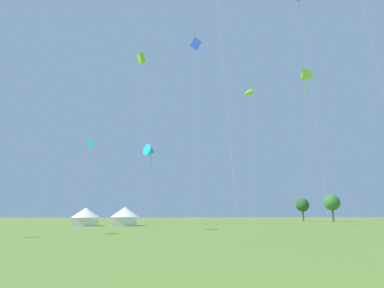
% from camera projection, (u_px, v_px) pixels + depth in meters
% --- Properties ---
extents(kite_blue_diamond, '(1.86, 2.48, 31.99)m').
position_uv_depth(kite_blue_diamond, '(196.00, 47.00, 56.91)').
color(kite_blue_diamond, blue).
rests_on(kite_blue_diamond, ground).
extents(kite_lime_box, '(1.45, 2.22, 27.12)m').
position_uv_depth(kite_lime_box, '(141.00, 59.00, 52.52)').
color(kite_lime_box, '#99DB2D').
rests_on(kite_lime_box, ground).
extents(kite_lime_delta, '(3.44, 3.52, 33.58)m').
position_uv_depth(kite_lime_delta, '(304.00, 77.00, 73.75)').
color(kite_lime_delta, '#99DB2D').
rests_on(kite_lime_delta, ground).
extents(kite_lime_parafoil, '(1.81, 3.22, 23.66)m').
position_uv_depth(kite_lime_parafoil, '(249.00, 93.00, 58.83)').
color(kite_lime_parafoil, '#99DB2D').
rests_on(kite_lime_parafoil, ground).
extents(kite_cyan_delta, '(2.36, 2.36, 11.30)m').
position_uv_depth(kite_cyan_delta, '(151.00, 151.00, 44.71)').
color(kite_cyan_delta, '#1EB7CC').
rests_on(kite_cyan_delta, ground).
extents(kite_cyan_diamond, '(2.99, 2.17, 13.68)m').
position_uv_depth(kite_cyan_diamond, '(90.00, 145.00, 51.55)').
color(kite_cyan_diamond, '#1EB7CC').
rests_on(kite_cyan_diamond, ground).
extents(festival_tent_center, '(4.79, 4.79, 3.12)m').
position_uv_depth(festival_tent_center, '(86.00, 216.00, 57.16)').
color(festival_tent_center, white).
rests_on(festival_tent_center, ground).
extents(festival_tent_left, '(5.01, 5.01, 3.25)m').
position_uv_depth(festival_tent_left, '(125.00, 215.00, 58.10)').
color(festival_tent_left, white).
rests_on(festival_tent_left, ground).
extents(tree_distant_left, '(4.24, 4.24, 7.20)m').
position_uv_depth(tree_distant_left, '(332.00, 203.00, 88.60)').
color(tree_distant_left, brown).
rests_on(tree_distant_left, ground).
extents(tree_distant_right, '(3.82, 3.82, 6.50)m').
position_uv_depth(tree_distant_right, '(302.00, 205.00, 96.11)').
color(tree_distant_right, brown).
rests_on(tree_distant_right, ground).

